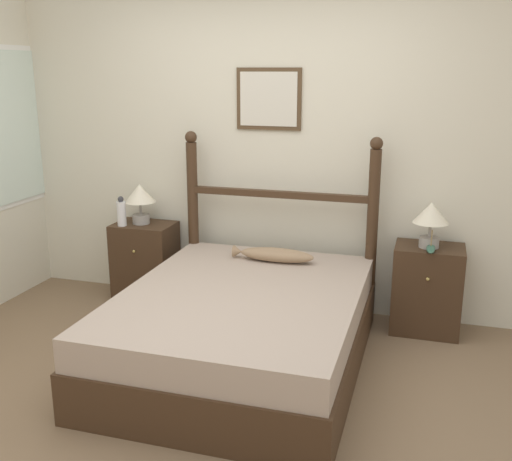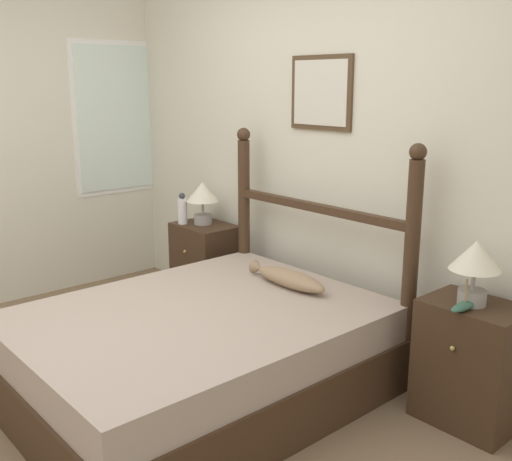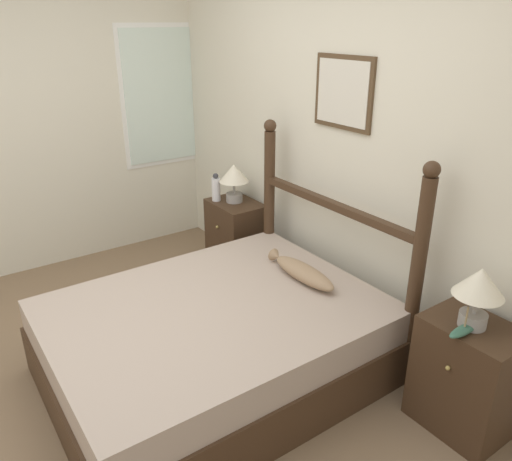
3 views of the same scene
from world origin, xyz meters
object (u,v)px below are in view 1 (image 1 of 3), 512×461
object	(u,v)px
bed	(242,328)
model_boat	(431,248)
nightstand_left	(146,261)
bottle	(121,212)
fish_pillow	(274,255)
nightstand_right	(427,289)
table_lamp_right	(431,217)
table_lamp_left	(140,197)

from	to	relation	value
bed	model_boat	distance (m)	1.43
nightstand_left	bottle	distance (m)	0.47
bed	fish_pillow	distance (m)	0.72
fish_pillow	nightstand_right	bearing A→B (deg)	12.33
bottle	model_boat	xyz separation A→B (m)	(2.40, -0.01, -0.09)
nightstand_left	nightstand_right	xyz separation A→B (m)	(2.26, 0.00, 0.00)
nightstand_right	fish_pillow	world-z (taller)	nightstand_right
nightstand_left	model_boat	world-z (taller)	model_boat
nightstand_right	table_lamp_right	distance (m)	0.55
bed	nightstand_left	xyz separation A→B (m)	(-1.13, 0.88, 0.07)
table_lamp_left	model_boat	distance (m)	2.30
model_boat	nightstand_left	bearing A→B (deg)	177.14
table_lamp_left	fish_pillow	world-z (taller)	table_lamp_left
nightstand_right	fish_pillow	xyz separation A→B (m)	(-1.09, -0.24, 0.24)
nightstand_right	bottle	distance (m)	2.44
table_lamp_left	model_boat	world-z (taller)	table_lamp_left
table_lamp_right	fish_pillow	xyz separation A→B (m)	(-1.08, -0.22, -0.31)
table_lamp_right	bottle	world-z (taller)	table_lamp_right
bed	nightstand_right	bearing A→B (deg)	37.99
table_lamp_right	fish_pillow	bearing A→B (deg)	-168.67
bed	table_lamp_left	distance (m)	1.58
nightstand_left	bed	bearing A→B (deg)	-37.99
table_lamp_right	fish_pillow	world-z (taller)	table_lamp_right
table_lamp_left	table_lamp_right	xyz separation A→B (m)	(2.27, -0.03, 0.00)
table_lamp_right	table_lamp_left	bearing A→B (deg)	179.35
model_boat	fish_pillow	distance (m)	1.10
nightstand_right	bottle	size ratio (longest dim) A/B	2.67
nightstand_left	table_lamp_right	xyz separation A→B (m)	(2.25, -0.02, 0.55)
bed	table_lamp_right	xyz separation A→B (m)	(1.12, 0.86, 0.62)
nightstand_left	table_lamp_right	world-z (taller)	table_lamp_right
model_boat	fish_pillow	size ratio (longest dim) A/B	0.37
table_lamp_left	table_lamp_right	distance (m)	2.27
nightstand_left	bottle	bearing A→B (deg)	-141.73
bottle	nightstand_right	bearing A→B (deg)	2.56
bed	nightstand_left	distance (m)	1.44
bottle	fish_pillow	distance (m)	1.33
nightstand_right	table_lamp_left	world-z (taller)	table_lamp_left
bottle	table_lamp_right	bearing A→B (deg)	2.05
nightstand_right	fish_pillow	bearing A→B (deg)	-167.67
table_lamp_left	bottle	world-z (taller)	table_lamp_left
bottle	nightstand_left	bearing A→B (deg)	38.27
bed	nightstand_left	bearing A→B (deg)	142.01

